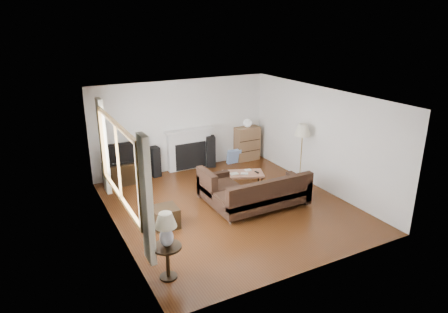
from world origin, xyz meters
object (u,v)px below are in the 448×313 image
bookshelf (247,144)px  sectional_sofa (263,193)px  coffee_table (243,180)px  tv_stand (126,172)px  side_table (168,262)px  floor_lamp (301,154)px

bookshelf → sectional_sofa: size_ratio=0.44×
coffee_table → tv_stand: bearing=167.3°
bookshelf → side_table: (-4.10, -4.35, -0.21)m
tv_stand → bookshelf: bookshelf is taller
tv_stand → floor_lamp: size_ratio=0.70×
sectional_sofa → side_table: bearing=-153.1°
floor_lamp → side_table: size_ratio=2.65×
tv_stand → side_table: size_ratio=1.86×
sectional_sofa → side_table: sectional_sofa is taller
sectional_sofa → side_table: 3.07m
tv_stand → coffee_table: bearing=-34.1°
sectional_sofa → floor_lamp: (1.64, 0.77, 0.41)m
coffee_table → side_table: (-2.94, -2.60, 0.10)m
floor_lamp → side_table: bearing=-153.7°
floor_lamp → bookshelf: bearing=96.9°
tv_stand → floor_lamp: floor_lamp is taller
coffee_table → floor_lamp: size_ratio=0.64×
coffee_table → side_table: side_table is taller
floor_lamp → tv_stand: bearing=151.5°
bookshelf → floor_lamp: 2.22m
coffee_table → side_table: bearing=-117.1°
tv_stand → side_table: bearing=-95.9°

